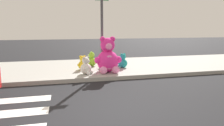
{
  "coord_description": "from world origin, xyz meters",
  "views": [
    {
      "loc": [
        -0.61,
        -4.12,
        1.94
      ],
      "look_at": [
        1.24,
        3.6,
        0.55
      ],
      "focal_mm": 32.94,
      "sensor_mm": 36.0,
      "label": 1
    }
  ],
  "objects": [
    {
      "name": "plush_lime",
      "position": [
        0.64,
        5.23,
        0.42
      ],
      "size": [
        0.46,
        0.52,
        0.68
      ],
      "color": "#8CD133",
      "rests_on": "sidewalk"
    },
    {
      "name": "plush_white",
      "position": [
        0.23,
        3.64,
        0.42
      ],
      "size": [
        0.49,
        0.48,
        0.69
      ],
      "color": "white",
      "rests_on": "sidewalk"
    },
    {
      "name": "plush_lavender",
      "position": [
        1.25,
        5.05,
        0.42
      ],
      "size": [
        0.47,
        0.53,
        0.69
      ],
      "color": "#B28CD8",
      "rests_on": "sidewalk"
    },
    {
      "name": "sign_pole",
      "position": [
        1.0,
        4.4,
        1.85
      ],
      "size": [
        0.56,
        0.11,
        3.2
      ],
      "color": "#4C4C51",
      "rests_on": "sidewalk"
    },
    {
      "name": "plush_teal",
      "position": [
        1.96,
        4.56,
        0.41
      ],
      "size": [
        0.46,
        0.47,
        0.65
      ],
      "color": "teal",
      "rests_on": "sidewalk"
    },
    {
      "name": "plush_pink_large",
      "position": [
        1.12,
        3.81,
        0.72
      ],
      "size": [
        1.1,
        0.96,
        1.43
      ],
      "color": "#F22D93",
      "rests_on": "sidewalk"
    },
    {
      "name": "plush_yellow",
      "position": [
        0.18,
        4.53,
        0.39
      ],
      "size": [
        0.47,
        0.43,
        0.61
      ],
      "color": "yellow",
      "rests_on": "sidewalk"
    },
    {
      "name": "ground_plane",
      "position": [
        0.0,
        0.0,
        0.0
      ],
      "size": [
        60.0,
        60.0,
        0.0
      ],
      "primitive_type": "plane",
      "color": "black"
    },
    {
      "name": "sidewalk",
      "position": [
        0.0,
        5.2,
        0.07
      ],
      "size": [
        28.0,
        4.4,
        0.15
      ],
      "primitive_type": "cube",
      "color": "#9E9B93",
      "rests_on": "ground_plane"
    }
  ]
}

